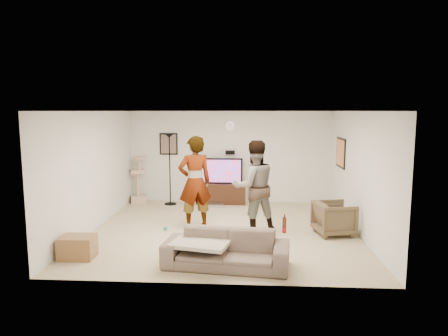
# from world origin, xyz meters

# --- Properties ---
(floor) EXTENTS (5.50, 5.50, 0.02)m
(floor) POSITION_xyz_m (0.00, 0.00, -0.01)
(floor) COLOR #BAAB90
(floor) RESTS_ON ground
(ceiling) EXTENTS (5.50, 5.50, 0.02)m
(ceiling) POSITION_xyz_m (0.00, 0.00, 2.51)
(ceiling) COLOR white
(ceiling) RESTS_ON wall_back
(wall_back) EXTENTS (5.50, 0.04, 2.50)m
(wall_back) POSITION_xyz_m (0.00, 2.75, 1.25)
(wall_back) COLOR white
(wall_back) RESTS_ON floor
(wall_front) EXTENTS (5.50, 0.04, 2.50)m
(wall_front) POSITION_xyz_m (0.00, -2.75, 1.25)
(wall_front) COLOR white
(wall_front) RESTS_ON floor
(wall_left) EXTENTS (0.04, 5.50, 2.50)m
(wall_left) POSITION_xyz_m (-2.75, 0.00, 1.25)
(wall_left) COLOR white
(wall_left) RESTS_ON floor
(wall_right) EXTENTS (0.04, 5.50, 2.50)m
(wall_right) POSITION_xyz_m (2.75, 0.00, 1.25)
(wall_right) COLOR white
(wall_right) RESTS_ON floor
(wall_clock) EXTENTS (0.26, 0.04, 0.26)m
(wall_clock) POSITION_xyz_m (0.00, 2.72, 2.10)
(wall_clock) COLOR white
(wall_clock) RESTS_ON wall_back
(wall_speaker) EXTENTS (0.25, 0.10, 0.10)m
(wall_speaker) POSITION_xyz_m (0.00, 2.69, 1.38)
(wall_speaker) COLOR black
(wall_speaker) RESTS_ON wall_back
(picture_back) EXTENTS (0.42, 0.03, 0.52)m
(picture_back) POSITION_xyz_m (-1.70, 2.73, 1.60)
(picture_back) COLOR #6F5C50
(picture_back) RESTS_ON wall_back
(picture_right) EXTENTS (0.03, 0.78, 0.62)m
(picture_right) POSITION_xyz_m (2.73, 1.60, 1.50)
(picture_right) COLOR #E78B4E
(picture_right) RESTS_ON wall_right
(tv_stand) EXTENTS (1.32, 0.45, 0.55)m
(tv_stand) POSITION_xyz_m (-0.24, 2.50, 0.28)
(tv_stand) COLOR black
(tv_stand) RESTS_ON floor
(console_box) EXTENTS (0.40, 0.30, 0.07)m
(console_box) POSITION_xyz_m (-0.34, 2.11, 0.04)
(console_box) COLOR #B9B9B9
(console_box) RESTS_ON floor
(tv) EXTENTS (1.16, 0.08, 0.69)m
(tv) POSITION_xyz_m (-0.24, 2.50, 0.90)
(tv) COLOR black
(tv) RESTS_ON tv_stand
(tv_screen) EXTENTS (1.07, 0.01, 0.61)m
(tv_screen) POSITION_xyz_m (-0.24, 2.46, 0.90)
(tv_screen) COLOR blue
(tv_screen) RESTS_ON tv
(floor_lamp) EXTENTS (0.32, 0.32, 1.91)m
(floor_lamp) POSITION_xyz_m (-1.59, 2.30, 0.96)
(floor_lamp) COLOR black
(floor_lamp) RESTS_ON floor
(cat_tree) EXTENTS (0.53, 0.53, 1.28)m
(cat_tree) POSITION_xyz_m (-2.51, 2.44, 0.64)
(cat_tree) COLOR #C4A88E
(cat_tree) RESTS_ON floor
(person_left) EXTENTS (0.85, 0.73, 1.99)m
(person_left) POSITION_xyz_m (-0.63, 0.15, 0.99)
(person_left) COLOR #9C9DA4
(person_left) RESTS_ON floor
(person_right) EXTENTS (1.11, 0.98, 1.91)m
(person_right) POSITION_xyz_m (0.63, -0.08, 0.96)
(person_right) COLOR #254C92
(person_right) RESTS_ON floor
(sofa) EXTENTS (2.08, 1.01, 0.59)m
(sofa) POSITION_xyz_m (0.17, -2.07, 0.29)
(sofa) COLOR brown
(sofa) RESTS_ON floor
(throw_blanket) EXTENTS (1.03, 0.88, 0.06)m
(throw_blanket) POSITION_xyz_m (-0.24, -2.07, 0.39)
(throw_blanket) COLOR beige
(throw_blanket) RESTS_ON sofa
(beer_bottle) EXTENTS (0.06, 0.06, 0.25)m
(beer_bottle) POSITION_xyz_m (1.09, -2.07, 0.71)
(beer_bottle) COLOR #581E0E
(beer_bottle) RESTS_ON sofa
(armchair) EXTENTS (0.88, 0.86, 0.67)m
(armchair) POSITION_xyz_m (2.25, -0.19, 0.34)
(armchair) COLOR brown
(armchair) RESTS_ON floor
(side_table) EXTENTS (0.60, 0.46, 0.39)m
(side_table) POSITION_xyz_m (-2.40, -1.83, 0.19)
(side_table) COLOR brown
(side_table) RESTS_ON floor
(toy_ball) EXTENTS (0.08, 0.08, 0.08)m
(toy_ball) POSITION_xyz_m (-1.24, -0.11, 0.04)
(toy_ball) COLOR #0CA68B
(toy_ball) RESTS_ON floor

